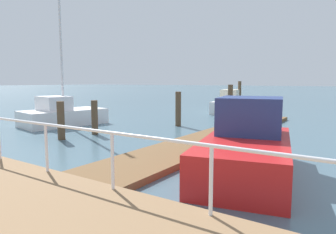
% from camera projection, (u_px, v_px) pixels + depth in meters
% --- Properties ---
extents(floating_dock, '(15.92, 2.00, 0.18)m').
position_uv_depth(floating_dock, '(219.00, 136.00, 12.66)').
color(floating_dock, brown).
rests_on(floating_dock, ground_plane).
extents(boardwalk_railing, '(0.06, 25.82, 1.08)m').
position_uv_depth(boardwalk_railing, '(76.00, 138.00, 6.05)').
color(boardwalk_railing, white).
rests_on(boardwalk_railing, boardwalk).
extents(dock_piling_0, '(0.29, 0.29, 1.53)m').
position_uv_depth(dock_piling_0, '(95.00, 117.00, 13.57)').
color(dock_piling_0, brown).
rests_on(dock_piling_0, ground_plane).
extents(dock_piling_1, '(0.26, 0.26, 2.38)m').
position_uv_depth(dock_piling_1, '(239.00, 96.00, 24.28)').
color(dock_piling_1, brown).
rests_on(dock_piling_1, ground_plane).
extents(dock_piling_2, '(0.30, 0.30, 1.57)m').
position_uv_depth(dock_piling_2, '(61.00, 121.00, 12.32)').
color(dock_piling_2, brown).
rests_on(dock_piling_2, ground_plane).
extents(dock_piling_3, '(0.32, 0.32, 2.16)m').
position_uv_depth(dock_piling_3, '(230.00, 102.00, 19.28)').
color(dock_piling_3, brown).
rests_on(dock_piling_3, ground_plane).
extents(dock_piling_4, '(0.30, 0.30, 1.83)m').
position_uv_depth(dock_piling_4, '(178.00, 109.00, 16.06)').
color(dock_piling_4, brown).
rests_on(dock_piling_4, ground_plane).
extents(moored_boat_0, '(4.61, 2.92, 9.17)m').
position_uv_depth(moored_boat_0, '(62.00, 114.00, 16.38)').
color(moored_boat_0, white).
rests_on(moored_boat_0, ground_plane).
extents(moored_boat_1, '(5.64, 2.54, 1.71)m').
position_uv_depth(moored_boat_1, '(229.00, 103.00, 23.73)').
color(moored_boat_1, white).
rests_on(moored_boat_1, ground_plane).
extents(moored_boat_3, '(4.86, 3.01, 1.95)m').
position_uv_depth(moored_boat_3, '(247.00, 147.00, 7.81)').
color(moored_boat_3, red).
rests_on(moored_boat_3, ground_plane).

